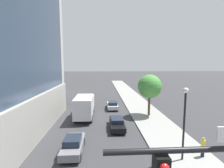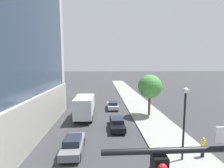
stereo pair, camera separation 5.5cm
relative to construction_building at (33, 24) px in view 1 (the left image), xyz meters
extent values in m
cube|color=gray|center=(25.89, -28.04, -18.96)|extent=(5.14, 120.00, 0.15)
cube|color=#B2AFA8|center=(-0.02, 0.02, -1.45)|extent=(13.07, 12.15, 35.18)
cube|color=gold|center=(3.90, -3.63, 2.34)|extent=(0.90, 0.90, 42.76)
cylinder|color=black|center=(21.32, -43.50, -13.05)|extent=(4.80, 0.14, 0.14)
sphere|color=red|center=(20.23, -43.69, -13.33)|extent=(0.22, 0.22, 0.22)
cylinder|color=black|center=(25.44, -34.68, -16.10)|extent=(0.16, 0.16, 5.57)
sphere|color=silver|center=(25.44, -34.68, -13.13)|extent=(0.44, 0.44, 0.44)
cylinder|color=brown|center=(26.05, -22.89, -17.31)|extent=(0.36, 0.36, 3.15)
sphere|color=#478E3D|center=(26.05, -22.89, -14.39)|extent=(3.60, 3.60, 3.60)
cube|color=black|center=(20.68, -27.47, -18.47)|extent=(1.72, 4.62, 0.60)
cube|color=#19212D|center=(20.68, -27.47, -17.92)|extent=(1.45, 2.11, 0.49)
cylinder|color=black|center=(19.93, -25.90, -18.72)|extent=(0.22, 0.63, 0.63)
cylinder|color=black|center=(21.44, -25.90, -18.72)|extent=(0.22, 0.63, 0.63)
cylinder|color=black|center=(19.93, -29.04, -18.72)|extent=(0.22, 0.63, 0.63)
cylinder|color=black|center=(21.44, -29.04, -18.72)|extent=(0.22, 0.63, 0.63)
cube|color=#B7B7BC|center=(20.68, -18.34, -18.44)|extent=(1.84, 4.35, 0.60)
cube|color=#19212D|center=(20.68, -18.82, -17.89)|extent=(1.54, 2.07, 0.50)
cylinder|color=black|center=(19.88, -16.86, -18.69)|extent=(0.22, 0.70, 0.70)
cylinder|color=black|center=(21.49, -16.86, -18.69)|extent=(0.22, 0.70, 0.70)
cylinder|color=black|center=(19.88, -19.82, -18.69)|extent=(0.22, 0.70, 0.70)
cylinder|color=black|center=(21.49, -19.82, -18.69)|extent=(0.22, 0.70, 0.70)
cube|color=slate|center=(16.24, -32.77, -18.43)|extent=(1.71, 4.23, 0.64)
cube|color=#19212D|center=(16.24, -32.97, -17.82)|extent=(1.44, 1.83, 0.56)
cylinder|color=black|center=(15.48, -31.34, -18.70)|extent=(0.22, 0.68, 0.68)
cylinder|color=black|center=(16.99, -31.34, -18.70)|extent=(0.22, 0.68, 0.68)
cylinder|color=black|center=(15.48, -34.21, -18.70)|extent=(0.22, 0.68, 0.68)
cylinder|color=black|center=(16.99, -34.21, -18.70)|extent=(0.22, 0.68, 0.68)
cube|color=silver|center=(16.24, -20.20, -17.30)|extent=(2.44, 2.07, 2.20)
cube|color=silver|center=(16.24, -23.98, -17.04)|extent=(2.44, 5.18, 2.71)
cylinder|color=black|center=(15.16, -20.20, -18.50)|extent=(0.30, 1.07, 1.07)
cylinder|color=black|center=(17.31, -20.20, -18.50)|extent=(0.30, 1.07, 1.07)
cylinder|color=black|center=(15.16, -25.27, -18.50)|extent=(0.30, 1.07, 1.07)
cylinder|color=black|center=(17.31, -25.27, -18.50)|extent=(0.30, 1.07, 1.07)
cylinder|color=black|center=(27.36, -34.39, -18.47)|extent=(0.28, 0.28, 0.83)
cylinder|color=gold|center=(27.36, -34.39, -17.73)|extent=(0.34, 0.34, 0.64)
sphere|color=tan|center=(27.36, -34.39, -17.30)|extent=(0.23, 0.23, 0.23)
camera|label=1|loc=(18.92, -46.83, -11.14)|focal=25.94mm
camera|label=2|loc=(18.98, -46.84, -11.14)|focal=25.94mm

